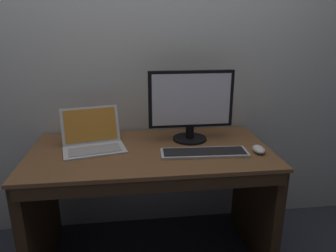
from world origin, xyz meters
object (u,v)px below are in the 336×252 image
Objects in this scene: laptop_silver at (93,139)px; external_monitor at (191,104)px; wired_keyboard at (204,153)px; computer_mouse at (259,149)px.

laptop_silver is 0.76× the size of external_monitor.
external_monitor is 1.04× the size of wired_keyboard.
laptop_silver is 0.63m from external_monitor.
computer_mouse reaches higher than wired_keyboard.
external_monitor is (0.60, 0.05, 0.18)m from laptop_silver.
laptop_silver reaches higher than wired_keyboard.
computer_mouse is (0.32, -0.02, 0.01)m from wired_keyboard.
laptop_silver is 0.66m from wired_keyboard.
external_monitor is at bearing 99.34° from wired_keyboard.
external_monitor is 0.48m from computer_mouse.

